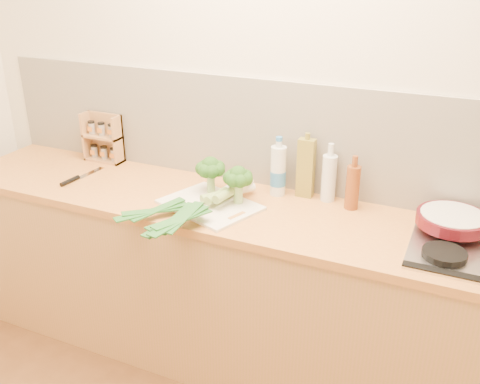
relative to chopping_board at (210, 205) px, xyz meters
The scene contains 15 objects.
room_shell 0.47m from the chopping_board, 63.37° to the left, with size 3.50×3.50×3.50m.
counter 0.49m from the chopping_board, 19.39° to the left, with size 3.20×0.62×0.90m.
chopping_board is the anchor object (origin of this frame).
broccoli_left 0.19m from the chopping_board, 114.66° to the left, with size 0.15×0.15×0.18m.
broccoli_right 0.19m from the chopping_board, 29.85° to the left, with size 0.14×0.14×0.18m.
leek_front 0.04m from the chopping_board, 166.98° to the right, with size 0.44×0.61×0.04m.
leek_mid 0.08m from the chopping_board, 75.51° to the right, with size 0.17×0.66×0.04m.
leek_back 0.11m from the chopping_board, 41.38° to the right, with size 0.19×0.69×0.04m.
chefs_knife 0.79m from the chopping_board, behind, with size 0.05×0.31×0.02m.
skillet 1.07m from the chopping_board, ahead, with size 0.43×0.30×0.05m.
spice_rack 0.89m from the chopping_board, 159.77° to the left, with size 0.23×0.09×0.27m.
oil_tin 0.49m from the chopping_board, 38.76° to the left, with size 0.08×0.05×0.32m.
glass_bottle 0.58m from the chopping_board, 31.42° to the left, with size 0.07×0.07×0.29m.
amber_bottle 0.67m from the chopping_board, 22.53° to the left, with size 0.06×0.06×0.26m.
water_bottle 0.37m from the chopping_board, 47.39° to the left, with size 0.08×0.08×0.28m.
Camera 1 is at (0.88, -0.87, 1.98)m, focal length 40.00 mm.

